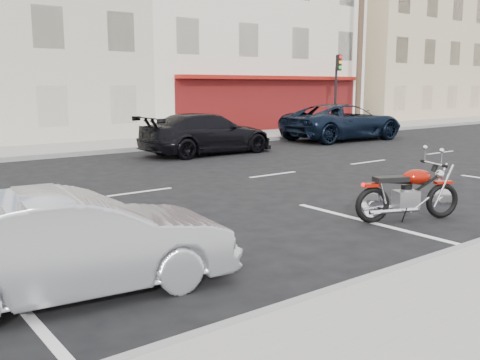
# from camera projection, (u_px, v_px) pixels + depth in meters

# --- Properties ---
(ground) EXTENTS (120.00, 120.00, 0.00)m
(ground) POSITION_uv_depth(u_px,v_px,m) (213.00, 183.00, 13.39)
(ground) COLOR black
(ground) RESTS_ON ground
(curb_near) EXTENTS (80.00, 0.12, 0.16)m
(curb_near) POSITION_uv_depth(u_px,v_px,m) (194.00, 341.00, 4.91)
(curb_near) COLOR gray
(curb_near) RESTS_ON ground
(bldg_corner) EXTENTS (14.00, 12.00, 12.50)m
(bldg_corner) POSITION_uv_depth(u_px,v_px,m) (209.00, 20.00, 31.63)
(bldg_corner) COLOR beige
(bldg_corner) RESTS_ON ground
(bldg_far_east) EXTENTS (12.00, 12.00, 11.00)m
(bldg_far_east) POSITION_uv_depth(u_px,v_px,m) (373.00, 44.00, 40.71)
(bldg_far_east) COLOR tan
(bldg_far_east) RESTS_ON ground
(utility_pole) EXTENTS (1.80, 0.30, 9.00)m
(utility_pole) POSITION_uv_depth(u_px,v_px,m) (360.00, 41.00, 28.55)
(utility_pole) COLOR #422D1E
(utility_pole) RESTS_ON sidewalk_far
(traffic_light) EXTENTS (0.26, 0.30, 3.80)m
(traffic_light) POSITION_uv_depth(u_px,v_px,m) (337.00, 82.00, 27.52)
(traffic_light) COLOR black
(traffic_light) RESTS_ON sidewalk_far
(fire_hydrant) EXTENTS (0.20, 0.20, 0.72)m
(fire_hydrant) POSITION_uv_depth(u_px,v_px,m) (313.00, 123.00, 27.11)
(fire_hydrant) COLOR beige
(fire_hydrant) RESTS_ON sidewalk_far
(motorcycle) EXTENTS (1.96, 0.98, 1.04)m
(motorcycle) POSITION_uv_depth(u_px,v_px,m) (444.00, 193.00, 9.74)
(motorcycle) COLOR black
(motorcycle) RESTS_ON ground
(sedan_silver) EXTENTS (3.86, 1.77, 1.23)m
(sedan_silver) POSITION_uv_depth(u_px,v_px,m) (74.00, 244.00, 6.10)
(sedan_silver) COLOR #97989D
(sedan_silver) RESTS_ON ground
(suv_far) EXTENTS (5.89, 2.96, 1.60)m
(suv_far) POSITION_uv_depth(u_px,v_px,m) (343.00, 122.00, 23.76)
(suv_far) COLOR black
(suv_far) RESTS_ON ground
(car_far) EXTENTS (5.00, 2.07, 1.45)m
(car_far) POSITION_uv_depth(u_px,v_px,m) (207.00, 134.00, 18.88)
(car_far) COLOR black
(car_far) RESTS_ON ground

